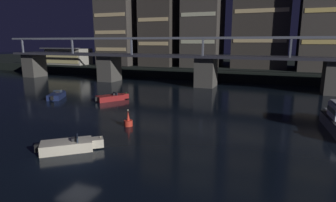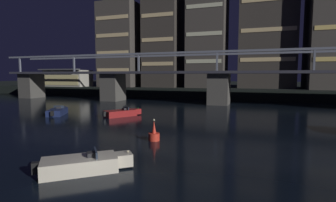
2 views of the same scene
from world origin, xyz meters
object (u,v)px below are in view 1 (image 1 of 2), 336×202
object	(u,v)px
speedboat_near_right	(57,96)
waterfront_pavilion	(69,56)
tower_west_tall	(163,9)
speedboat_mid_center	(111,98)
river_bridge	(206,65)
speedboat_near_center	(70,146)
channel_buoy	(128,121)
tower_central	(204,2)
tower_west_low	(120,24)

from	to	relation	value
speedboat_near_right	waterfront_pavilion	bearing A→B (deg)	127.87
tower_west_tall	speedboat_mid_center	xyz separation A→B (m)	(7.34, -37.45, -16.58)
river_bridge	tower_west_tall	bearing A→B (deg)	131.39
speedboat_near_center	speedboat_mid_center	world-z (taller)	same
speedboat_near_center	speedboat_mid_center	distance (m)	19.53
waterfront_pavilion	speedboat_near_right	bearing A→B (deg)	-52.13
river_bridge	channel_buoy	bearing A→B (deg)	-92.12
speedboat_near_center	channel_buoy	world-z (taller)	channel_buoy
waterfront_pavilion	speedboat_near_right	world-z (taller)	waterfront_pavilion
tower_central	tower_west_low	bearing A→B (deg)	-174.05
tower_west_tall	channel_buoy	xyz separation A→B (m)	(16.03, -47.79, -16.52)
tower_west_tall	waterfront_pavilion	bearing A→B (deg)	-163.96
speedboat_near_center	speedboat_near_right	xyz separation A→B (m)	(-16.39, 16.33, 0.00)
tower_west_low	tower_west_tall	world-z (taller)	tower_west_tall
river_bridge	speedboat_mid_center	xyz separation A→B (m)	(-9.74, -18.07, -3.68)
tower_central	speedboat_near_right	xyz separation A→B (m)	(-12.73, -38.58, -17.74)
speedboat_near_center	speedboat_near_right	distance (m)	23.14
tower_west_tall	speedboat_near_right	size ratio (longest dim) A/B	6.03
tower_west_low	speedboat_near_right	distance (m)	39.72
river_bridge	speedboat_mid_center	distance (m)	20.85
tower_central	speedboat_mid_center	size ratio (longest dim) A/B	6.74
speedboat_near_center	speedboat_mid_center	bearing A→B (deg)	113.09
tower_central	speedboat_mid_center	distance (m)	41.18
tower_west_low	tower_central	size ratio (longest dim) A/B	0.70
river_bridge	tower_west_low	distance (m)	34.24
waterfront_pavilion	river_bridge	bearing A→B (deg)	-15.47
tower_west_low	channel_buoy	world-z (taller)	tower_west_low
tower_west_tall	river_bridge	bearing A→B (deg)	-48.61
waterfront_pavilion	speedboat_near_right	distance (m)	40.26
channel_buoy	waterfront_pavilion	bearing A→B (deg)	136.17
speedboat_near_center	waterfront_pavilion	bearing A→B (deg)	130.52
speedboat_near_center	channel_buoy	xyz separation A→B (m)	(1.03, 7.63, 0.06)
waterfront_pavilion	tower_west_low	bearing A→B (deg)	17.56
speedboat_near_center	channel_buoy	size ratio (longest dim) A/B	2.61
speedboat_near_center	river_bridge	bearing A→B (deg)	86.70
tower_west_low	speedboat_near_right	world-z (taller)	tower_west_low
tower_west_low	speedboat_near_center	xyz separation A→B (m)	(26.49, -52.53, -12.83)
river_bridge	tower_west_low	world-z (taller)	tower_west_low
waterfront_pavilion	channel_buoy	world-z (taller)	waterfront_pavilion
tower_west_low	speedboat_mid_center	world-z (taller)	tower_west_low
speedboat_near_right	channel_buoy	world-z (taller)	channel_buoy
river_bridge	speedboat_mid_center	size ratio (longest dim) A/B	19.49
river_bridge	speedboat_mid_center	world-z (taller)	river_bridge
speedboat_near_center	speedboat_near_right	bearing A→B (deg)	135.10
tower_central	speedboat_near_center	world-z (taller)	tower_central
speedboat_mid_center	tower_west_low	bearing A→B (deg)	118.58
channel_buoy	river_bridge	bearing A→B (deg)	87.88
tower_west_low	channel_buoy	bearing A→B (deg)	-58.50
river_bridge	channel_buoy	world-z (taller)	river_bridge
tower_west_tall	tower_west_low	bearing A→B (deg)	-165.92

